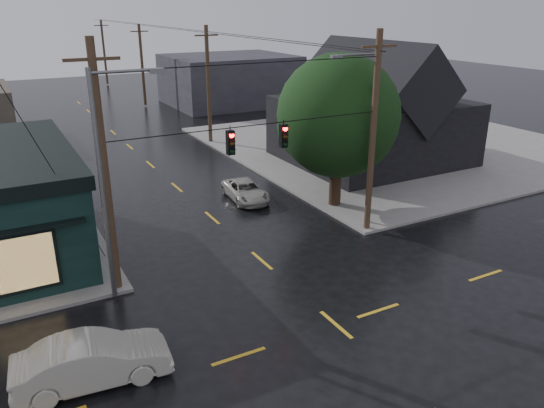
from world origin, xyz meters
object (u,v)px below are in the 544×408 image
utility_pole_nw (119,289)px  utility_pole_ne (366,230)px  sedan_cream (93,361)px  corner_tree (338,116)px  suv_silver (246,191)px

utility_pole_nw → utility_pole_ne: bearing=0.0°
utility_pole_ne → sedan_cream: utility_pole_ne is taller
corner_tree → utility_pole_nw: 15.06m
utility_pole_nw → sedan_cream: bearing=-110.4°
utility_pole_nw → sedan_cream: size_ratio=2.13×
sedan_cream → suv_silver: (11.46, 12.71, -0.20)m
utility_pole_ne → suv_silver: bearing=116.3°
utility_pole_nw → suv_silver: (9.43, 7.24, 0.58)m
corner_tree → sedan_cream: 18.69m
corner_tree → sedan_cream: bearing=-149.3°
corner_tree → sedan_cream: (-15.60, -9.24, -4.56)m
corner_tree → utility_pole_ne: (-0.56, -3.77, -5.35)m
utility_pole_nw → suv_silver: bearing=37.5°
sedan_cream → utility_pole_ne: bearing=-64.5°
utility_pole_ne → corner_tree: bearing=81.5°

